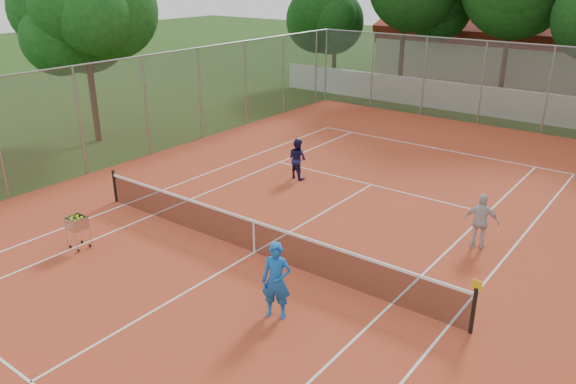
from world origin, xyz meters
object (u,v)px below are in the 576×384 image
Objects in this scene: tennis_net at (254,236)px; ball_hopper at (78,231)px; player_near at (276,281)px; player_far_left at (297,159)px; clubhouse at (515,49)px; player_far_right at (481,221)px.

ball_hopper is (-3.99, -2.67, 0.01)m from tennis_net.
tennis_net is 11.80× the size of ball_hopper.
tennis_net is at bearing 115.56° from player_near.
player_far_left is (-2.51, 5.39, 0.25)m from tennis_net.
tennis_net is 6.71× the size of player_near.
clubhouse is 16.29× the size of ball_hopper.
ball_hopper is at bearing -93.59° from clubhouse.
player_near is (4.31, -30.97, -1.29)m from clubhouse.
clubhouse is 31.29m from player_near.
clubhouse reaches higher than ball_hopper.
tennis_net is 6.12m from player_far_right.
player_near reaches higher than ball_hopper.
player_near reaches higher than player_far_right.
player_near is at bearing 132.12° from player_far_left.
clubhouse is at bearing 93.95° from tennis_net.
clubhouse is 11.10× the size of player_far_left.
player_far_right is (4.69, 3.92, 0.29)m from tennis_net.
clubhouse is 9.27× the size of player_near.
tennis_net is 3.06m from player_near.
player_near is at bearing 51.71° from player_far_right.
player_near is at bearing -12.40° from ball_hopper.
player_far_right is (6.69, -25.08, -1.40)m from clubhouse.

